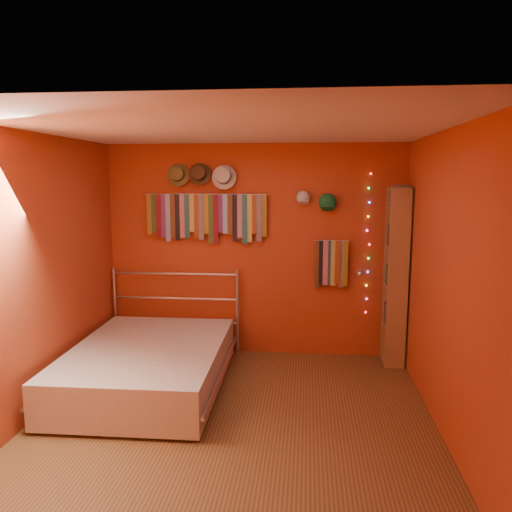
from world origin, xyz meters
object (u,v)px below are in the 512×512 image
(tie_rack, at_px, (206,215))
(bed, at_px, (148,365))
(reading_lamp, at_px, (360,273))
(bookshelf, at_px, (400,276))

(tie_rack, height_order, bed, tie_rack)
(tie_rack, height_order, reading_lamp, tie_rack)
(bed, bearing_deg, bookshelf, 19.09)
(tie_rack, distance_m, bed, 1.85)
(tie_rack, relative_size, bed, 0.68)
(reading_lamp, xyz_separation_m, bed, (-2.16, -0.93, -0.81))
(reading_lamp, bearing_deg, tie_rack, 174.38)
(bookshelf, distance_m, bed, 2.88)
(tie_rack, distance_m, reading_lamp, 1.89)
(bookshelf, relative_size, bed, 0.94)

